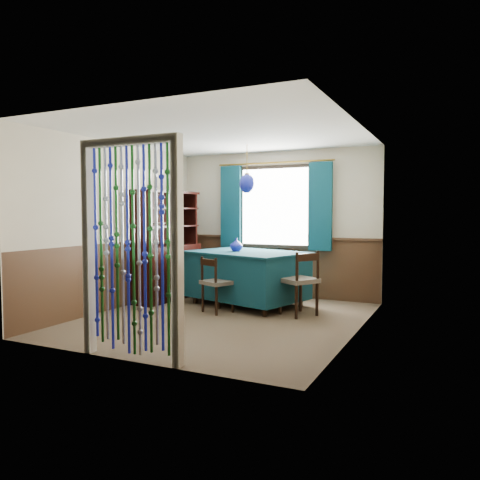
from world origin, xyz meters
The scene contains 22 objects.
floor centered at (0.00, 0.00, 0.00)m, with size 4.00×4.00×0.00m, color brown.
ceiling centered at (0.00, 0.00, 2.50)m, with size 4.00×4.00×0.00m, color silver.
wall_back centered at (0.00, 2.00, 1.25)m, with size 3.60×3.60×0.00m, color beige.
wall_front centered at (0.00, -2.00, 1.25)m, with size 3.60×3.60×0.00m, color beige.
wall_left centered at (-1.80, 0.00, 1.25)m, with size 4.00×4.00×0.00m, color beige.
wall_right centered at (1.80, 0.00, 1.25)m, with size 4.00×4.00×0.00m, color beige.
wainscot_back centered at (0.00, 1.99, 0.50)m, with size 3.60×3.60×0.00m, color #472D1B.
wainscot_front centered at (0.00, -1.99, 0.50)m, with size 3.60×3.60×0.00m, color #472D1B.
wainscot_left centered at (-1.79, 0.00, 0.50)m, with size 4.00×4.00×0.00m, color #472D1B.
wainscot_right centered at (1.79, 0.00, 0.50)m, with size 4.00×4.00×0.00m, color #472D1B.
window centered at (0.00, 1.95, 1.55)m, with size 1.32×0.12×1.42m, color black.
doorway centered at (0.00, -1.94, 1.05)m, with size 1.16×0.12×2.18m, color silver, non-canonical shape.
dining_table centered at (-0.10, 1.01, 0.48)m, with size 2.01×1.65×0.84m.
chair_near centered at (-0.27, 0.32, 0.43)m, with size 0.52×0.51×0.81m.
chair_far centered at (0.15, 1.78, 0.45)m, with size 0.56×0.55×0.84m.
chair_left centered at (-1.03, 1.30, 0.43)m, with size 0.47×0.48×0.81m.
chair_right centered at (0.89, 0.66, 0.49)m, with size 0.61×0.62×0.92m.
sideboard centered at (-1.54, 0.88, 0.62)m, with size 0.57×1.41×1.81m.
pendant_lamp centered at (-0.10, 1.01, 1.90)m, with size 0.24×0.24×0.75m.
vase_table centered at (-0.28, 0.99, 0.94)m, with size 0.18×0.18×0.19m, color #161F9A.
bowl_shelf centered at (-1.48, 0.62, 1.26)m, with size 0.23×0.23×0.06m, color beige.
vase_sideboard centered at (-1.48, 1.19, 1.00)m, with size 0.19×0.19×0.20m, color beige.
Camera 1 is at (2.93, -5.59, 1.46)m, focal length 35.00 mm.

